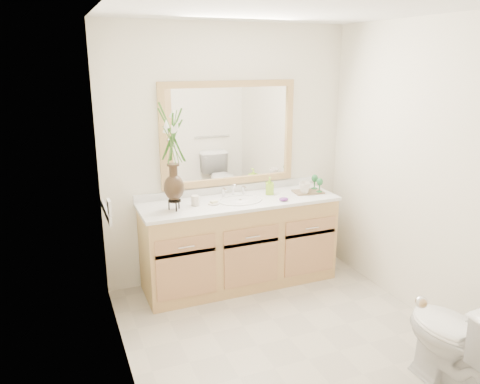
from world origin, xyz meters
name	(u,v)px	position (x,y,z in m)	size (l,w,h in m)	color
floor	(289,338)	(0.00, 0.00, 0.00)	(2.60, 2.60, 0.00)	#BAB19F
ceiling	(300,7)	(0.00, 0.00, 2.40)	(2.40, 2.60, 0.02)	white
wall_back	(228,155)	(0.00, 1.30, 1.20)	(2.40, 0.02, 2.40)	white
wall_front	(431,260)	(0.00, -1.30, 1.20)	(2.40, 0.02, 2.40)	white
wall_left	(120,209)	(-1.20, 0.00, 1.20)	(0.02, 2.60, 2.40)	white
wall_right	(427,174)	(1.20, 0.00, 1.20)	(0.02, 2.60, 2.40)	white
vanity	(240,244)	(0.00, 1.01, 0.40)	(1.80, 0.55, 0.80)	tan
counter	(240,202)	(0.00, 1.01, 0.82)	(1.84, 0.57, 0.03)	white
sink	(240,206)	(0.00, 1.00, 0.78)	(0.38, 0.34, 0.23)	white
mirror	(229,134)	(0.00, 1.28, 1.41)	(1.32, 0.04, 0.97)	white
switch_plate	(109,207)	(-1.19, 0.76, 0.98)	(0.02, 0.12, 0.12)	white
door	(371,310)	(-0.30, -1.29, 1.00)	(0.80, 0.03, 2.00)	tan
toilet	(457,340)	(0.70, -0.92, 0.37)	(0.42, 0.75, 0.74)	white
flower_vase	(172,145)	(-0.62, 0.96, 1.40)	(0.20, 0.20, 0.84)	black
tumbler	(195,201)	(-0.43, 1.01, 0.88)	(0.07, 0.07, 0.09)	beige
soap_dish	(214,203)	(-0.26, 0.99, 0.84)	(0.10, 0.10, 0.03)	beige
soap_bottle	(270,187)	(0.34, 1.09, 0.91)	(0.07, 0.07, 0.15)	#91C72E
purple_dish	(284,199)	(0.37, 0.84, 0.85)	(0.09, 0.07, 0.03)	#5F2777
tray	(308,192)	(0.71, 0.99, 0.84)	(0.28, 0.19, 0.01)	brown
mug_left	(305,188)	(0.64, 0.95, 0.90)	(0.11, 0.10, 0.11)	beige
mug_right	(305,185)	(0.70, 1.05, 0.89)	(0.09, 0.08, 0.09)	beige
goblet_front	(320,183)	(0.80, 0.93, 0.94)	(0.06, 0.06, 0.14)	#246C35
goblet_back	(315,179)	(0.81, 1.05, 0.94)	(0.06, 0.06, 0.14)	#246C35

